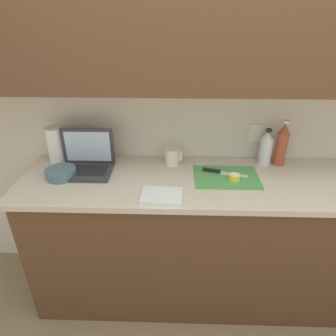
{
  "coord_description": "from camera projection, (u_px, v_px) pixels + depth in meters",
  "views": [
    {
      "loc": [
        -0.32,
        -1.54,
        1.83
      ],
      "look_at": [
        -0.37,
        -0.01,
        1.01
      ],
      "focal_mm": 32.0,
      "sensor_mm": 36.0,
      "label": 1
    }
  ],
  "objects": [
    {
      "name": "ground_plane",
      "position": [
        218.0,
        288.0,
        2.21
      ],
      "size": [
        12.0,
        12.0,
        0.0
      ],
      "primitive_type": "plane",
      "color": "#847056",
      "rests_on": "ground"
    },
    {
      "name": "wall_back",
      "position": [
        234.0,
        63.0,
        1.68
      ],
      "size": [
        5.2,
        0.38,
        2.6
      ],
      "color": "silver",
      "rests_on": "ground_plane"
    },
    {
      "name": "counter_unit",
      "position": [
        226.0,
        239.0,
        1.99
      ],
      "size": [
        2.51,
        0.61,
        0.93
      ],
      "color": "brown",
      "rests_on": "ground_plane"
    },
    {
      "name": "laptop",
      "position": [
        87.0,
        161.0,
        1.86
      ],
      "size": [
        0.33,
        0.24,
        0.25
      ],
      "rotation": [
        0.0,
        0.0,
        0.01
      ],
      "color": "#333338",
      "rests_on": "counter_unit"
    },
    {
      "name": "cutting_board",
      "position": [
        226.0,
        177.0,
        1.8
      ],
      "size": [
        0.38,
        0.28,
        0.01
      ],
      "primitive_type": "cube",
      "color": "#4C9E51",
      "rests_on": "counter_unit"
    },
    {
      "name": "knife",
      "position": [
        217.0,
        171.0,
        1.83
      ],
      "size": [
        0.27,
        0.1,
        0.02
      ],
      "rotation": [
        0.0,
        0.0,
        -0.26
      ],
      "color": "silver",
      "rests_on": "cutting_board"
    },
    {
      "name": "lemon_half_cut",
      "position": [
        234.0,
        177.0,
        1.75
      ],
      "size": [
        0.07,
        0.07,
        0.04
      ],
      "color": "yellow",
      "rests_on": "cutting_board"
    },
    {
      "name": "bottle_green_soda",
      "position": [
        282.0,
        145.0,
        1.89
      ],
      "size": [
        0.07,
        0.07,
        0.3
      ],
      "color": "#A34C2D",
      "rests_on": "counter_unit"
    },
    {
      "name": "bottle_oil_tall",
      "position": [
        266.0,
        148.0,
        1.91
      ],
      "size": [
        0.08,
        0.08,
        0.24
      ],
      "color": "silver",
      "rests_on": "counter_unit"
    },
    {
      "name": "measuring_cup",
      "position": [
        172.0,
        157.0,
        1.93
      ],
      "size": [
        0.11,
        0.09,
        0.11
      ],
      "color": "silver",
      "rests_on": "counter_unit"
    },
    {
      "name": "bowl_white",
      "position": [
        61.0,
        174.0,
        1.79
      ],
      "size": [
        0.18,
        0.18,
        0.05
      ],
      "color": "slate",
      "rests_on": "counter_unit"
    },
    {
      "name": "paper_towel_roll",
      "position": [
        56.0,
        145.0,
        1.93
      ],
      "size": [
        0.11,
        0.11,
        0.24
      ],
      "color": "white",
      "rests_on": "counter_unit"
    },
    {
      "name": "dish_towel",
      "position": [
        162.0,
        196.0,
        1.6
      ],
      "size": [
        0.23,
        0.17,
        0.02
      ],
      "primitive_type": "cube",
      "rotation": [
        0.0,
        0.0,
        -0.06
      ],
      "color": "white",
      "rests_on": "counter_unit"
    }
  ]
}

